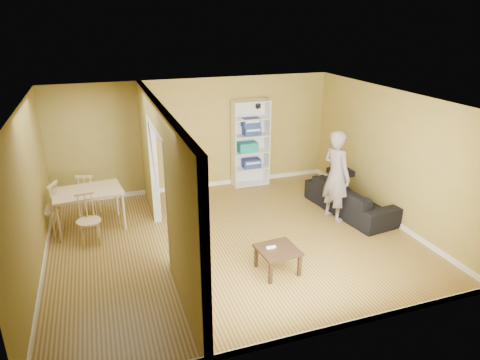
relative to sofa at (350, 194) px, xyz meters
name	(u,v)px	position (x,y,z in m)	size (l,w,h in m)	color
room_shell	(233,175)	(-2.70, -0.38, 0.89)	(6.50, 6.50, 6.50)	#A98648
partition	(164,183)	(-3.90, -0.38, 0.89)	(0.22, 5.50, 2.60)	#B28B44
wall_speaker	(258,106)	(-1.20, 2.31, 1.49)	(0.10, 0.10, 0.10)	black
sofa	(350,194)	(0.00, 0.00, 0.00)	(0.92, 2.14, 0.81)	black
person	(337,168)	(-0.48, -0.16, 0.68)	(0.62, 0.79, 2.18)	slate
bookshelf	(250,143)	(-1.43, 2.23, 0.63)	(0.87, 0.38, 2.07)	white
paper_box_navy_a	(251,163)	(-1.40, 2.17, 0.14)	(0.42, 0.27, 0.21)	navy
paper_box_teal	(247,147)	(-1.51, 2.17, 0.55)	(0.45, 0.30, 0.23)	#0A5650
paper_box_navy_b	(252,131)	(-1.40, 2.17, 0.94)	(0.39, 0.26, 0.20)	navy
paper_box_navy_c	(251,122)	(-1.43, 2.17, 1.15)	(0.41, 0.26, 0.21)	navy
coffee_table	(278,252)	(-2.34, -1.58, -0.06)	(0.62, 0.62, 0.41)	#312013
game_controller	(271,247)	(-2.44, -1.52, 0.02)	(0.16, 0.04, 0.03)	white
dining_table	(87,194)	(-5.17, 1.00, 0.30)	(1.26, 0.84, 0.79)	#E7CE85
chair_left	(47,208)	(-5.92, 1.04, 0.10)	(0.47, 0.47, 1.02)	tan
chair_near	(89,220)	(-5.18, 0.36, 0.06)	(0.43, 0.43, 0.94)	tan
chair_far	(89,194)	(-5.16, 1.62, 0.06)	(0.43, 0.43, 0.94)	tan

